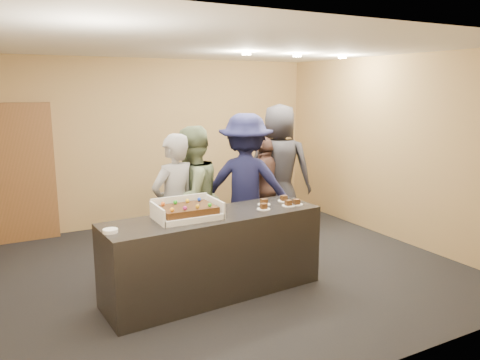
{
  "coord_description": "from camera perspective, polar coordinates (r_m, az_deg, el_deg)",
  "views": [
    {
      "loc": [
        -2.24,
        -4.99,
        2.24
      ],
      "look_at": [
        0.44,
        0.0,
        1.11
      ],
      "focal_mm": 35.0,
      "sensor_mm": 36.0,
      "label": 1
    }
  ],
  "objects": [
    {
      "name": "room",
      "position": [
        5.54,
        -3.99,
        1.98
      ],
      "size": [
        6.04,
        6.0,
        2.7
      ],
      "color": "black",
      "rests_on": "ground"
    },
    {
      "name": "serving_counter",
      "position": [
        5.16,
        -3.16,
        -9.06
      ],
      "size": [
        2.44,
        0.86,
        0.9
      ],
      "primitive_type": "cube",
      "rotation": [
        0.0,
        0.0,
        0.07
      ],
      "color": "black",
      "rests_on": "floor"
    },
    {
      "name": "storage_cabinet",
      "position": [
        7.51,
        -25.12,
        0.77
      ],
      "size": [
        0.92,
        0.15,
        2.03
      ],
      "primitive_type": "cube",
      "color": "brown",
      "rests_on": "floor"
    },
    {
      "name": "cake_box",
      "position": [
        4.92,
        -6.54,
        -4.09
      ],
      "size": [
        0.66,
        0.46,
        0.19
      ],
      "color": "white",
      "rests_on": "serving_counter"
    },
    {
      "name": "sheet_cake",
      "position": [
        4.88,
        -6.46,
        -3.57
      ],
      "size": [
        0.57,
        0.39,
        0.11
      ],
      "color": "#3E240E",
      "rests_on": "cake_box"
    },
    {
      "name": "plate_stack",
      "position": [
        4.57,
        -15.54,
        -6.0
      ],
      "size": [
        0.14,
        0.14,
        0.04
      ],
      "primitive_type": "cylinder",
      "color": "white",
      "rests_on": "serving_counter"
    },
    {
      "name": "slice_a",
      "position": [
        5.23,
        2.9,
        -3.33
      ],
      "size": [
        0.15,
        0.15,
        0.07
      ],
      "color": "white",
      "rests_on": "serving_counter"
    },
    {
      "name": "slice_b",
      "position": [
        5.43,
        2.94,
        -2.78
      ],
      "size": [
        0.15,
        0.15,
        0.07
      ],
      "color": "white",
      "rests_on": "serving_counter"
    },
    {
      "name": "slice_c",
      "position": [
        5.4,
        5.92,
        -2.92
      ],
      "size": [
        0.15,
        0.15,
        0.07
      ],
      "color": "white",
      "rests_on": "serving_counter"
    },
    {
      "name": "slice_d",
      "position": [
        5.62,
        5.38,
        -2.34
      ],
      "size": [
        0.15,
        0.15,
        0.07
      ],
      "color": "white",
      "rests_on": "serving_counter"
    },
    {
      "name": "slice_e",
      "position": [
        5.46,
        6.91,
        -2.77
      ],
      "size": [
        0.15,
        0.15,
        0.07
      ],
      "color": "white",
      "rests_on": "serving_counter"
    },
    {
      "name": "person_server_grey",
      "position": [
        5.56,
        -7.99,
        -3.23
      ],
      "size": [
        0.73,
        0.61,
        1.72
      ],
      "primitive_type": "imported",
      "rotation": [
        0.0,
        0.0,
        3.51
      ],
      "color": "#96969B",
      "rests_on": "floor"
    },
    {
      "name": "person_sage_man",
      "position": [
        5.83,
        -5.91,
        -2.18
      ],
      "size": [
        1.07,
        0.98,
        1.78
      ],
      "primitive_type": "imported",
      "rotation": [
        0.0,
        0.0,
        3.58
      ],
      "color": "gray",
      "rests_on": "floor"
    },
    {
      "name": "person_navy_man",
      "position": [
        6.23,
        0.7,
        -0.67
      ],
      "size": [
        1.42,
        1.25,
        1.91
      ],
      "primitive_type": "imported",
      "rotation": [
        0.0,
        0.0,
        2.59
      ],
      "color": "#171943",
      "rests_on": "floor"
    },
    {
      "name": "person_brown_extra",
      "position": [
        7.05,
        3.11,
        -0.9
      ],
      "size": [
        0.96,
        0.73,
        1.52
      ],
      "primitive_type": "imported",
      "rotation": [
        0.0,
        0.0,
        3.61
      ],
      "color": "brown",
      "rests_on": "floor"
    },
    {
      "name": "person_dark_suit",
      "position": [
        7.2,
        4.78,
        1.29
      ],
      "size": [
        1.15,
        1.14,
        2.0
      ],
      "primitive_type": "imported",
      "rotation": [
        0.0,
        0.0,
        2.38
      ],
      "color": "#28282E",
      "rests_on": "floor"
    },
    {
      "name": "ceiling_spotlights",
      "position": [
        6.71,
        6.97,
        14.84
      ],
      "size": [
        1.72,
        0.12,
        0.03
      ],
      "color": "#FFEAC6",
      "rests_on": "ceiling"
    }
  ]
}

